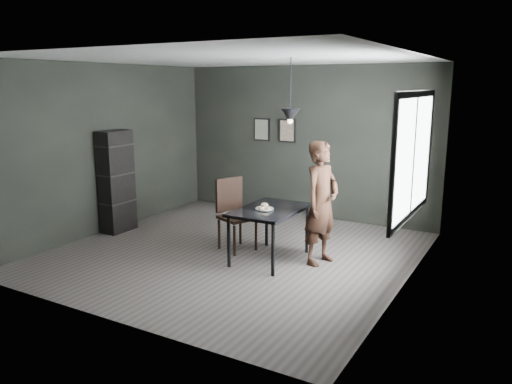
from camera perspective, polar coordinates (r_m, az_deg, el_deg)
The scene contains 13 objects.
ground at distance 7.50m, azimuth -2.53°, elevation -6.90°, with size 5.00×5.00×0.00m, color #3A3532.
back_wall at distance 9.35m, azimuth 5.61°, elevation 5.68°, with size 5.00×0.10×2.80m, color black.
ceiling at distance 7.10m, azimuth -2.75°, elevation 14.99°, with size 5.00×5.00×0.02m.
window_assembly at distance 6.38m, azimuth 17.54°, elevation 3.96°, with size 0.04×1.96×1.56m.
cafe_table at distance 7.01m, azimuth 1.57°, elevation -2.51°, with size 0.80×1.20×0.75m.
white_plate at distance 6.93m, azimuth 0.97°, elevation -1.97°, with size 0.23×0.23×0.01m, color silver.
donut_pile at distance 6.92m, azimuth 0.97°, elevation -1.70°, with size 0.17×0.18×0.08m.
woman at distance 6.91m, azimuth 7.48°, elevation -1.26°, with size 0.63×0.41×1.72m, color black.
wood_chair at distance 7.53m, azimuth -2.58°, elevation -1.96°, with size 0.61×0.61×1.08m.
shelf_unit at distance 8.70m, azimuth -15.67°, elevation 1.15°, with size 0.32×0.57×1.71m, color black.
pendant_lamp at distance 6.77m, azimuth 3.93°, elevation 8.77°, with size 0.28×0.28×0.86m.
framed_print_left at distance 9.71m, azimuth 0.66°, elevation 7.16°, with size 0.34×0.04×0.44m.
framed_print_right at distance 9.45m, azimuth 3.60°, elevation 7.00°, with size 0.34×0.04×0.44m.
Camera 1 is at (3.79, -5.99, 2.45)m, focal length 35.00 mm.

